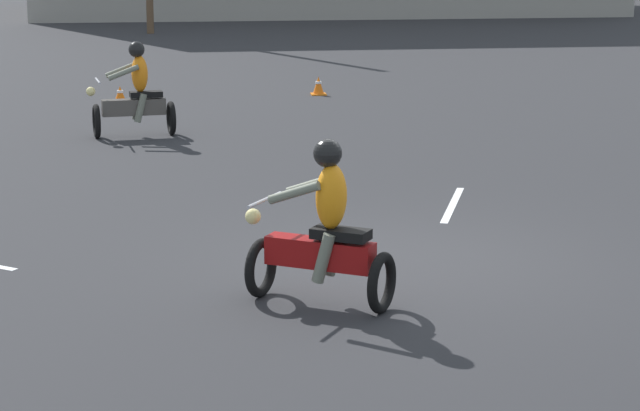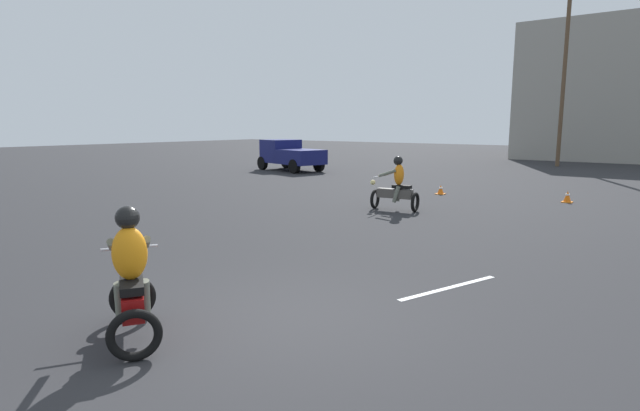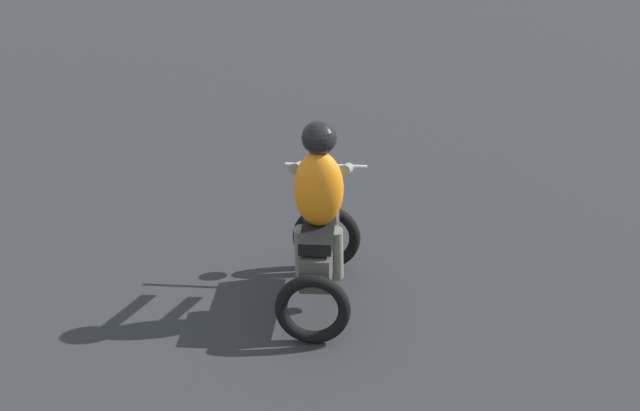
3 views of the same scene
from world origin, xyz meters
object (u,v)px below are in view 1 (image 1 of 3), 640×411
at_px(motorcycle_rider_foreground, 323,233).
at_px(motorcycle_rider_background, 135,95).
at_px(traffic_cone_near_left, 318,86).
at_px(traffic_cone_mid_center, 120,95).

bearing_deg(motorcycle_rider_foreground, motorcycle_rider_background, 42.47).
height_order(traffic_cone_near_left, traffic_cone_mid_center, traffic_cone_near_left).
bearing_deg(traffic_cone_mid_center, traffic_cone_near_left, 9.16).
height_order(motorcycle_rider_foreground, motorcycle_rider_background, same).
xyz_separation_m(traffic_cone_near_left, traffic_cone_mid_center, (-4.23, -0.68, -0.02)).
distance_m(motorcycle_rider_background, traffic_cone_mid_center, 4.26).
distance_m(motorcycle_rider_foreground, traffic_cone_near_left, 15.16).
bearing_deg(motorcycle_rider_background, traffic_cone_mid_center, -2.58).
bearing_deg(motorcycle_rider_foreground, traffic_cone_mid_center, 40.85).
relative_size(motorcycle_rider_background, traffic_cone_mid_center, 4.74).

